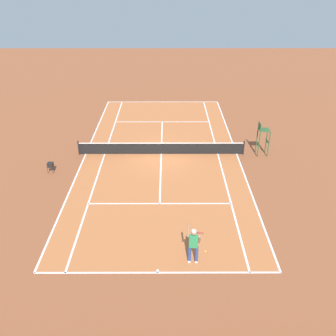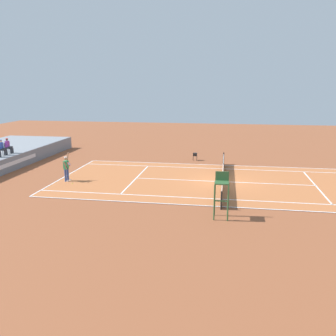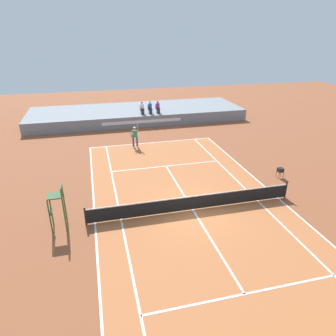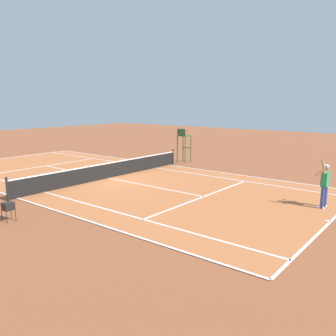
{
  "view_description": "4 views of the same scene",
  "coord_description": "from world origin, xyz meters",
  "px_view_note": "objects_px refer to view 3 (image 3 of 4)",
  "views": [
    {
      "loc": [
        -0.44,
        24.21,
        12.01
      ],
      "look_at": [
        -0.48,
        3.91,
        1.0
      ],
      "focal_mm": 39.81,
      "sensor_mm": 36.0,
      "label": 1
    },
    {
      "loc": [
        -25.19,
        -0.1,
        6.84
      ],
      "look_at": [
        -0.48,
        3.91,
        1.0
      ],
      "focal_mm": 38.2,
      "sensor_mm": 36.0,
      "label": 2
    },
    {
      "loc": [
        -5.12,
        -14.42,
        9.46
      ],
      "look_at": [
        -0.48,
        3.91,
        1.0
      ],
      "focal_mm": 33.15,
      "sensor_mm": 36.0,
      "label": 3
    },
    {
      "loc": [
        13.25,
        14.87,
        4.27
      ],
      "look_at": [
        -0.48,
        3.91,
        1.0
      ],
      "focal_mm": 37.63,
      "sensor_mm": 36.0,
      "label": 4
    }
  ],
  "objects_px": {
    "spectator_seated_1": "(150,108)",
    "umpire_chair": "(57,202)",
    "tennis_ball": "(129,150)",
    "spectator_seated_2": "(158,107)",
    "tennis_player": "(135,136)",
    "spectator_seated_0": "(142,108)",
    "ball_hopper": "(281,170)"
  },
  "relations": [
    {
      "from": "spectator_seated_0",
      "to": "tennis_player",
      "type": "xyz_separation_m",
      "value": [
        -1.84,
        -6.77,
        -0.83
      ]
    },
    {
      "from": "spectator_seated_2",
      "to": "spectator_seated_0",
      "type": "bearing_deg",
      "value": 180.0
    },
    {
      "from": "tennis_player",
      "to": "tennis_ball",
      "type": "xyz_separation_m",
      "value": [
        -0.64,
        -0.67,
        -0.96
      ]
    },
    {
      "from": "spectator_seated_0",
      "to": "umpire_chair",
      "type": "xyz_separation_m",
      "value": [
        -7.42,
        -17.93,
        -0.26
      ]
    },
    {
      "from": "tennis_player",
      "to": "umpire_chair",
      "type": "distance_m",
      "value": 12.49
    },
    {
      "from": "tennis_ball",
      "to": "umpire_chair",
      "type": "relative_size",
      "value": 0.03
    },
    {
      "from": "tennis_player",
      "to": "tennis_ball",
      "type": "bearing_deg",
      "value": -133.38
    },
    {
      "from": "tennis_ball",
      "to": "spectator_seated_2",
      "type": "bearing_deg",
      "value": 60.6
    },
    {
      "from": "tennis_player",
      "to": "ball_hopper",
      "type": "xyz_separation_m",
      "value": [
        8.87,
        -8.53,
        -0.42
      ]
    },
    {
      "from": "tennis_ball",
      "to": "umpire_chair",
      "type": "height_order",
      "value": "umpire_chair"
    },
    {
      "from": "spectator_seated_2",
      "to": "ball_hopper",
      "type": "distance_m",
      "value": 16.24
    },
    {
      "from": "spectator_seated_0",
      "to": "spectator_seated_2",
      "type": "height_order",
      "value": "same"
    },
    {
      "from": "spectator_seated_0",
      "to": "umpire_chair",
      "type": "distance_m",
      "value": 19.41
    },
    {
      "from": "spectator_seated_2",
      "to": "tennis_player",
      "type": "xyz_separation_m",
      "value": [
        -3.56,
        -6.77,
        -0.83
      ]
    },
    {
      "from": "spectator_seated_0",
      "to": "ball_hopper",
      "type": "xyz_separation_m",
      "value": [
        7.02,
        -15.3,
        -1.25
      ]
    },
    {
      "from": "tennis_player",
      "to": "ball_hopper",
      "type": "relative_size",
      "value": 2.98
    },
    {
      "from": "spectator_seated_0",
      "to": "tennis_player",
      "type": "relative_size",
      "value": 0.61
    },
    {
      "from": "spectator_seated_2",
      "to": "tennis_ball",
      "type": "bearing_deg",
      "value": -119.4
    },
    {
      "from": "spectator_seated_2",
      "to": "umpire_chair",
      "type": "bearing_deg",
      "value": -116.99
    },
    {
      "from": "spectator_seated_2",
      "to": "ball_hopper",
      "type": "bearing_deg",
      "value": -70.85
    },
    {
      "from": "umpire_chair",
      "to": "spectator_seated_2",
      "type": "bearing_deg",
      "value": 63.01
    },
    {
      "from": "spectator_seated_1",
      "to": "spectator_seated_2",
      "type": "relative_size",
      "value": 1.0
    },
    {
      "from": "spectator_seated_2",
      "to": "tennis_player",
      "type": "height_order",
      "value": "spectator_seated_2"
    },
    {
      "from": "tennis_player",
      "to": "tennis_ball",
      "type": "relative_size",
      "value": 30.63
    },
    {
      "from": "spectator_seated_0",
      "to": "tennis_player",
      "type": "bearing_deg",
      "value": -105.25
    },
    {
      "from": "spectator_seated_0",
      "to": "spectator_seated_2",
      "type": "relative_size",
      "value": 1.0
    },
    {
      "from": "tennis_player",
      "to": "umpire_chair",
      "type": "bearing_deg",
      "value": -116.54
    },
    {
      "from": "spectator_seated_1",
      "to": "ball_hopper",
      "type": "relative_size",
      "value": 1.81
    },
    {
      "from": "spectator_seated_1",
      "to": "umpire_chair",
      "type": "height_order",
      "value": "spectator_seated_1"
    },
    {
      "from": "tennis_player",
      "to": "tennis_ball",
      "type": "height_order",
      "value": "tennis_player"
    },
    {
      "from": "tennis_player",
      "to": "spectator_seated_2",
      "type": "bearing_deg",
      "value": 62.28
    },
    {
      "from": "tennis_ball",
      "to": "ball_hopper",
      "type": "height_order",
      "value": "ball_hopper"
    }
  ]
}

